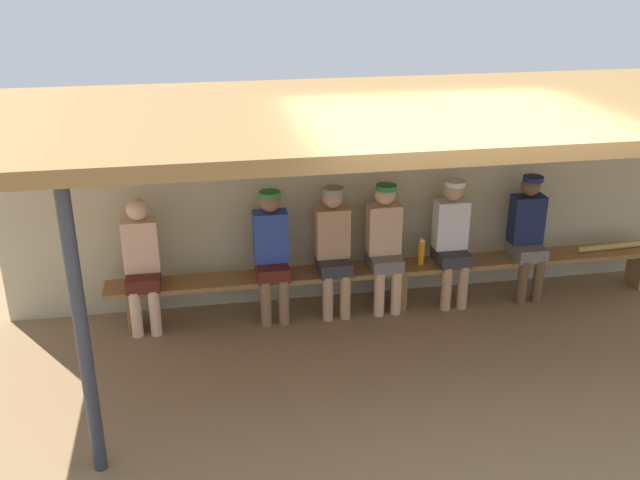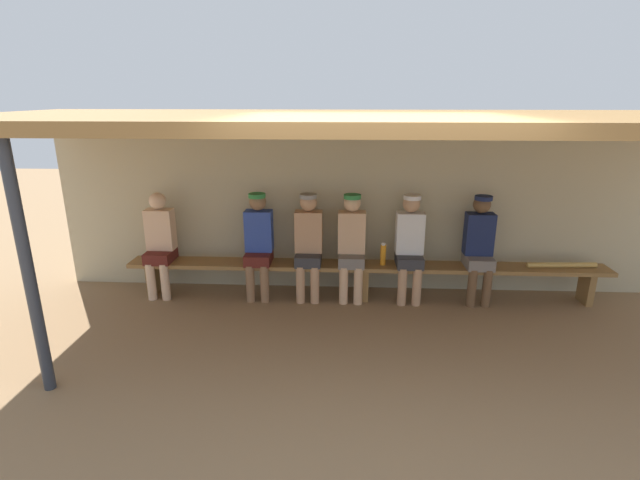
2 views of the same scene
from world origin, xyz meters
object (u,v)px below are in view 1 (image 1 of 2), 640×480
object	(u,v)px
support_post	(83,337)
player_in_red	(385,241)
player_middle	(528,231)
player_near_post	(333,245)
player_with_sunglasses	(271,249)
player_in_blue	(142,260)
bench	(400,272)
water_bottle_orange	(421,252)
player_rightmost	(452,236)
baseball_bat	(613,246)

from	to	relation	value
support_post	player_in_red	size ratio (longest dim) A/B	1.64
player_middle	player_in_red	world-z (taller)	same
player_middle	player_in_red	distance (m)	1.57
support_post	player_near_post	distance (m)	3.03
player_middle	player_with_sunglasses	distance (m)	2.73
player_in_blue	player_near_post	distance (m)	1.89
bench	player_middle	distance (m)	1.43
player_in_red	water_bottle_orange	distance (m)	0.42
player_near_post	water_bottle_orange	world-z (taller)	player_near_post
bench	player_rightmost	size ratio (longest dim) A/B	4.46
support_post	player_with_sunglasses	bearing A→B (deg)	54.05
bench	baseball_bat	world-z (taller)	baseball_bat
player_with_sunglasses	player_near_post	bearing A→B (deg)	0.00
player_in_blue	player_middle	distance (m)	4.00
bench	water_bottle_orange	bearing A→B (deg)	-1.48
support_post	player_in_red	xyz separation A→B (m)	(2.69, 2.10, -0.35)
player_in_red	baseball_bat	world-z (taller)	player_in_red
player_near_post	baseball_bat	distance (m)	3.14
bench	player_in_red	size ratio (longest dim) A/B	4.46
bench	player_middle	bearing A→B (deg)	0.15
player_middle	player_with_sunglasses	world-z (taller)	same
bench	water_bottle_orange	distance (m)	0.30
player_in_red	water_bottle_orange	xyz separation A→B (m)	(0.40, -0.01, -0.15)
support_post	player_middle	world-z (taller)	support_post
player_in_blue	player_in_red	world-z (taller)	player_in_red
bench	player_near_post	distance (m)	0.80
player_with_sunglasses	player_in_red	bearing A→B (deg)	0.00
baseball_bat	player_in_blue	bearing A→B (deg)	176.74
player_near_post	water_bottle_orange	bearing A→B (deg)	-0.56
player_in_blue	player_middle	world-z (taller)	player_middle
support_post	player_with_sunglasses	size ratio (longest dim) A/B	1.64
player_near_post	player_rightmost	distance (m)	1.26
bench	water_bottle_orange	xyz separation A→B (m)	(0.22, -0.01, 0.21)
player_rightmost	baseball_bat	bearing A→B (deg)	-0.11
player_middle	bench	bearing A→B (deg)	-179.85
bench	player_with_sunglasses	size ratio (longest dim) A/B	4.46
player_middle	player_rightmost	distance (m)	0.85
player_in_blue	player_with_sunglasses	bearing A→B (deg)	0.02
support_post	bench	size ratio (longest dim) A/B	0.37
player_rightmost	water_bottle_orange	distance (m)	0.36
player_in_red	water_bottle_orange	bearing A→B (deg)	-1.32
bench	player_with_sunglasses	distance (m)	1.39
player_rightmost	player_with_sunglasses	bearing A→B (deg)	180.00
player_near_post	baseball_bat	xyz separation A→B (m)	(3.13, -0.00, -0.25)
player_middle	baseball_bat	xyz separation A→B (m)	(1.02, -0.00, -0.25)
player_in_red	player_near_post	bearing A→B (deg)	180.00
player_with_sunglasses	player_rightmost	xyz separation A→B (m)	(1.89, 0.00, 0.00)
player_rightmost	baseball_bat	distance (m)	1.89
water_bottle_orange	baseball_bat	distance (m)	2.19
player_in_red	player_with_sunglasses	xyz separation A→B (m)	(-1.17, 0.00, 0.00)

